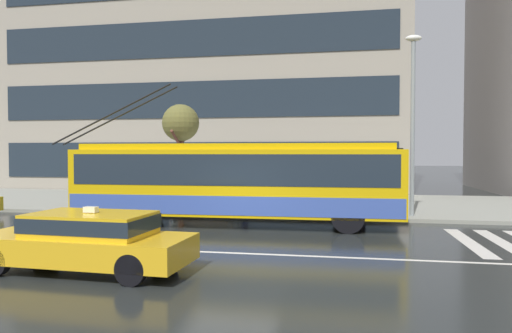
# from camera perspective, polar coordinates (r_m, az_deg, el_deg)

# --- Properties ---
(ground_plane) EXTENTS (160.00, 160.00, 0.00)m
(ground_plane) POSITION_cam_1_polar(r_m,az_deg,el_deg) (13.18, -3.18, -9.41)
(ground_plane) COLOR #232727
(sidewalk_slab) EXTENTS (80.00, 10.00, 0.14)m
(sidewalk_slab) POSITION_cam_1_polar(r_m,az_deg,el_deg) (22.77, 2.68, -4.50)
(sidewalk_slab) COLOR gray
(sidewalk_slab) RESTS_ON ground_plane
(crosswalk_stripe_edge_near) EXTENTS (0.44, 4.40, 0.01)m
(crosswalk_stripe_edge_near) POSITION_cam_1_polar(r_m,az_deg,el_deg) (14.67, 24.61, -8.40)
(crosswalk_stripe_edge_near) COLOR beige
(crosswalk_stripe_edge_near) RESTS_ON ground_plane
(crosswalk_stripe_inner_a) EXTENTS (0.44, 4.40, 0.01)m
(crosswalk_stripe_inner_a) POSITION_cam_1_polar(r_m,az_deg,el_deg) (14.91, 28.00, -8.29)
(crosswalk_stripe_inner_a) COLOR beige
(crosswalk_stripe_inner_a) RESTS_ON ground_plane
(lane_centre_line) EXTENTS (72.00, 0.14, 0.01)m
(lane_centre_line) POSITION_cam_1_polar(r_m,az_deg,el_deg) (12.04, -4.55, -10.47)
(lane_centre_line) COLOR silver
(lane_centre_line) RESTS_ON ground_plane
(trolleybus) EXTENTS (12.46, 2.73, 4.97)m
(trolleybus) POSITION_cam_1_polar(r_m,az_deg,el_deg) (16.27, -2.43, -1.70)
(trolleybus) COLOR #DAA90A
(trolleybus) RESTS_ON ground_plane
(taxi_oncoming_near) EXTENTS (4.72, 1.96, 1.39)m
(taxi_oncoming_near) POSITION_cam_1_polar(r_m,az_deg,el_deg) (10.67, -20.11, -8.33)
(taxi_oncoming_near) COLOR gold
(taxi_oncoming_near) RESTS_ON ground_plane
(bus_shelter) EXTENTS (3.60, 1.85, 2.43)m
(bus_shelter) POSITION_cam_1_polar(r_m,az_deg,el_deg) (20.76, -6.81, 0.21)
(bus_shelter) COLOR gray
(bus_shelter) RESTS_ON sidewalk_slab
(pedestrian_at_shelter) EXTENTS (0.95, 0.95, 1.92)m
(pedestrian_at_shelter) POSITION_cam_1_polar(r_m,az_deg,el_deg) (20.61, -1.50, -0.80)
(pedestrian_at_shelter) COLOR navy
(pedestrian_at_shelter) RESTS_ON sidewalk_slab
(pedestrian_approaching_curb) EXTENTS (1.51, 1.51, 2.03)m
(pedestrian_approaching_curb) POSITION_cam_1_polar(r_m,az_deg,el_deg) (18.29, 13.17, -0.68)
(pedestrian_approaching_curb) COLOR black
(pedestrian_approaching_curb) RESTS_ON sidewalk_slab
(street_lamp) EXTENTS (0.60, 0.32, 6.82)m
(street_lamp) POSITION_cam_1_polar(r_m,az_deg,el_deg) (18.61, 18.69, 6.63)
(street_lamp) COLOR gray
(street_lamp) RESTS_ON sidewalk_slab
(street_tree_bare) EXTENTS (1.67, 2.26, 4.58)m
(street_tree_bare) POSITION_cam_1_polar(r_m,az_deg,el_deg) (21.27, -9.25, 5.04)
(street_tree_bare) COLOR brown
(street_tree_bare) RESTS_ON sidewalk_slab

